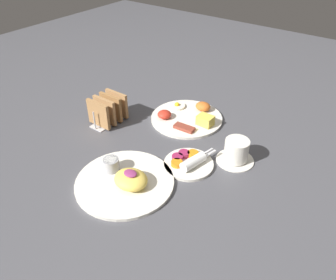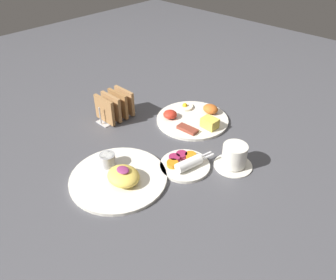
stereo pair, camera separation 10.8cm
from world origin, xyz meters
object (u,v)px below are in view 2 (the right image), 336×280
at_px(plate_foreground, 119,176).
at_px(plate_breakfast, 193,118).
at_px(coffee_cup, 234,157).
at_px(toast_rack, 115,106).
at_px(plate_condiments, 185,164).

bearing_deg(plate_foreground, plate_breakfast, 97.14).
bearing_deg(coffee_cup, plate_breakfast, 155.66).
height_order(plate_foreground, toast_rack, toast_rack).
bearing_deg(plate_breakfast, coffee_cup, -24.34).
xyz_separation_m(plate_condiments, plate_foreground, (-0.10, -0.18, 0.00)).
bearing_deg(toast_rack, plate_condiments, -5.63).
distance_m(plate_breakfast, plate_foreground, 0.41).
relative_size(plate_foreground, coffee_cup, 2.41).
bearing_deg(toast_rack, plate_foreground, -37.68).
distance_m(plate_foreground, toast_rack, 0.36).
height_order(plate_breakfast, plate_condiments, plate_breakfast).
bearing_deg(toast_rack, plate_breakfast, 39.06).
distance_m(plate_condiments, coffee_cup, 0.15).
bearing_deg(plate_condiments, coffee_cup, 45.07).
height_order(plate_breakfast, toast_rack, toast_rack).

